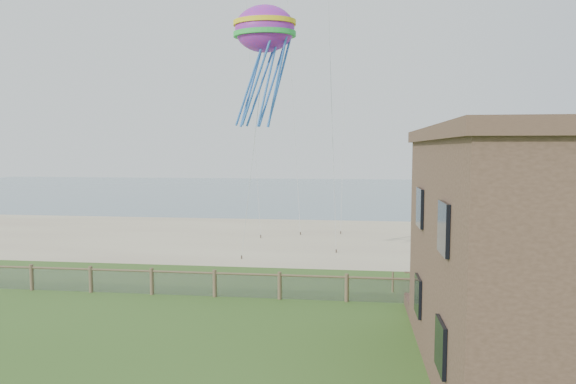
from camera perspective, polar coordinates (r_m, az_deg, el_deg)
name	(u,v)px	position (r m, az deg, el deg)	size (l,w,h in m)	color
ground	(254,351)	(18.02, -3.74, -17.21)	(160.00, 160.00, 0.00)	#36581E
sand_beach	(309,238)	(39.12, 2.37, -5.15)	(72.00, 20.00, 0.02)	tan
ocean	(332,191)	(82.74, 4.92, 0.08)	(160.00, 68.00, 0.02)	slate
chainlink_fence	(280,287)	(23.46, -0.94, -10.53)	(36.20, 0.20, 1.25)	brown
picnic_table	(495,331)	(19.92, 22.02, -14.15)	(1.89, 1.43, 0.80)	brown
octopus_kite	(265,63)	(28.25, -2.60, 14.13)	(3.38, 2.38, 6.95)	#E6245C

